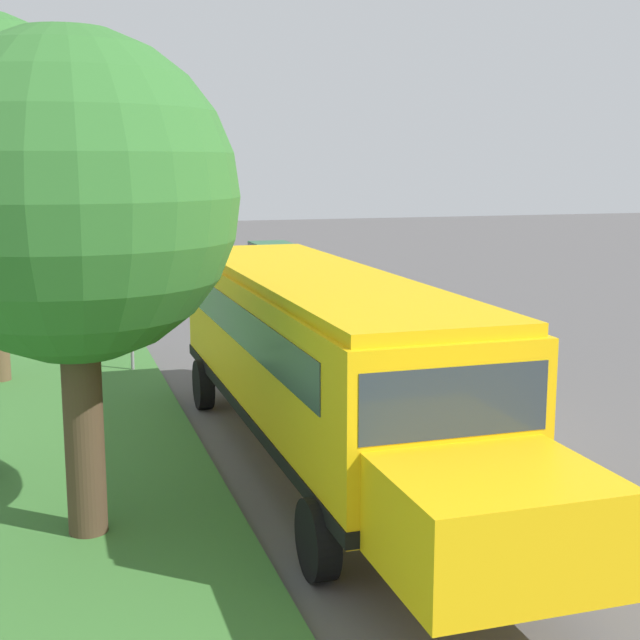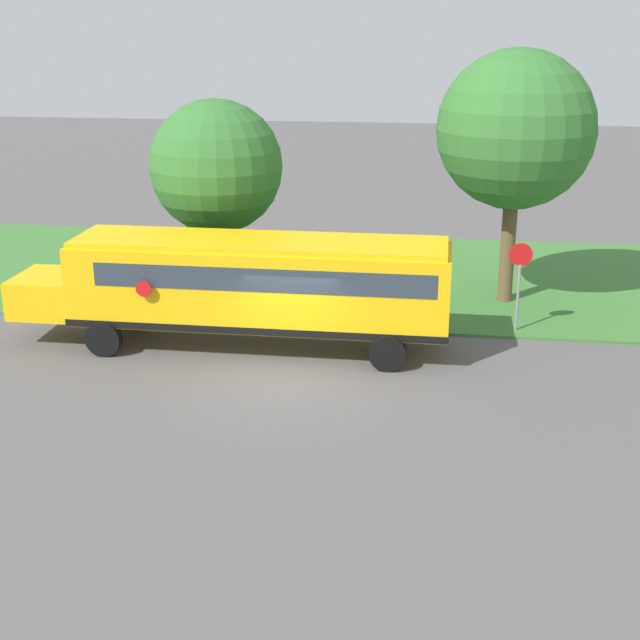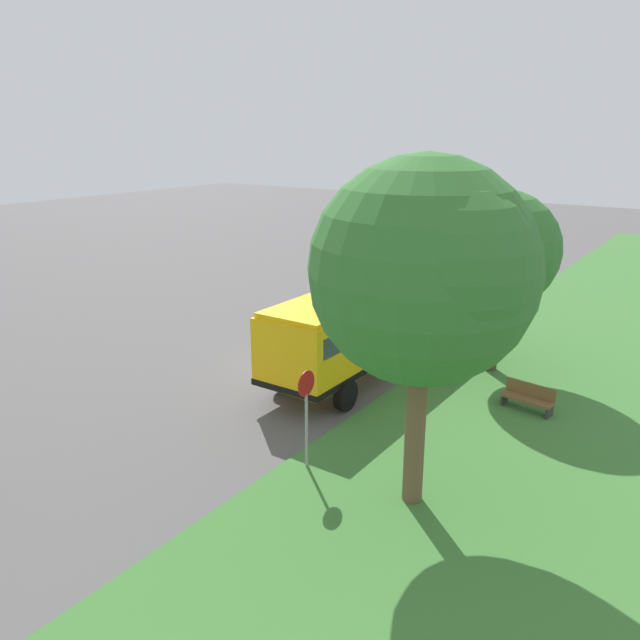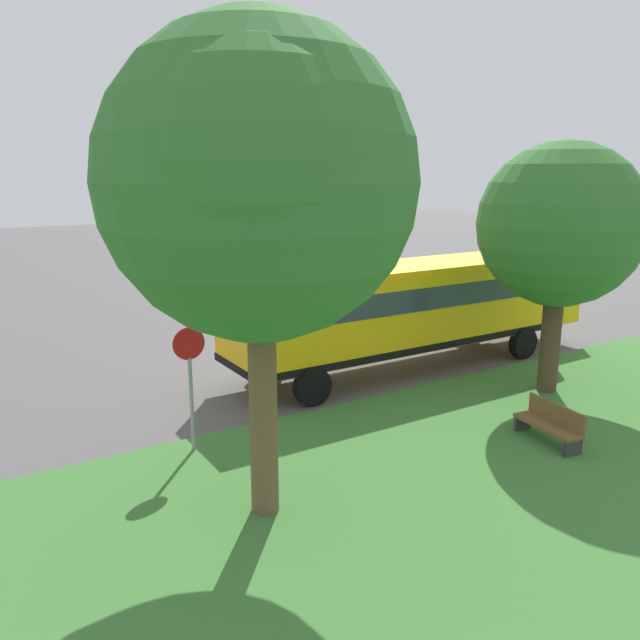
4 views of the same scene
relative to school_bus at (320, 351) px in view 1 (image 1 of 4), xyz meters
name	(u,v)px [view 1 (image 1 of 4)]	position (x,y,z in m)	size (l,w,h in m)	color
ground_plane	(414,429)	(2.27, 1.36, -1.92)	(120.00, 120.00, 0.00)	#565454
school_bus	(320,351)	(0.00, 0.00, 0.00)	(2.84, 12.42, 3.16)	yellow
car_silver_nearest	(329,283)	(5.07, 15.26, -1.05)	(2.02, 4.40, 1.56)	#B7B7BC
car_green_middle	(272,259)	(5.07, 23.20, -1.05)	(2.02, 4.40, 1.56)	#236038
oak_tree_beside_bus	(82,205)	(-3.71, -1.80, 2.48)	(4.18, 4.18, 6.60)	#4C3826
stop_sign	(130,301)	(-2.33, 7.55, -0.19)	(0.08, 0.68, 2.74)	gray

